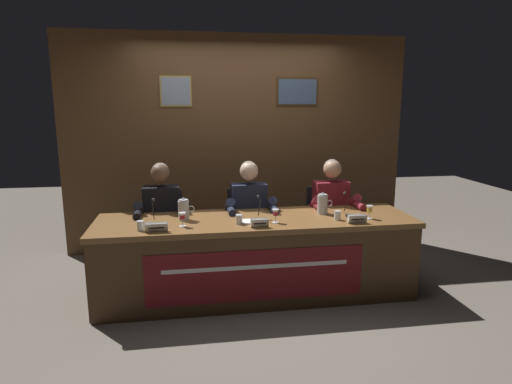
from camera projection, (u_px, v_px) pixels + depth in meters
The scene contains 24 objects.
ground_plane at pixel (256, 293), 4.20m from camera, with size 12.00×12.00×0.00m, color #70665B.
wall_back_panelled at pixel (238, 144), 5.33m from camera, with size 4.15×0.14×2.60m.
conference_table at pixel (258, 246), 3.99m from camera, with size 2.95×0.82×0.75m.
chair_left at pixel (164, 236), 4.55m from camera, with size 0.44×0.45×0.89m.
panelist_left at pixel (162, 215), 4.30m from camera, with size 0.51×0.48×1.22m.
nameplate_left at pixel (156, 227), 3.61m from camera, with size 0.19×0.06×0.08m.
juice_glass_left at pixel (182, 217), 3.76m from camera, with size 0.06×0.06×0.12m.
water_cup_left at pixel (141, 226), 3.65m from camera, with size 0.06×0.06×0.08m.
microphone_left at pixel (153, 216), 3.85m from camera, with size 0.06×0.17×0.22m.
chair_center at pixel (247, 232), 4.69m from camera, with size 0.44×0.45×0.89m.
panelist_center at pixel (250, 212), 4.44m from camera, with size 0.51×0.48×1.22m.
nameplate_center at pixel (260, 223), 3.74m from camera, with size 0.15×0.06×0.08m.
juice_glass_center at pixel (275, 213), 3.88m from camera, with size 0.06×0.06×0.12m.
water_cup_center at pixel (239, 220), 3.85m from camera, with size 0.06×0.06×0.08m.
microphone_center at pixel (260, 212), 3.98m from camera, with size 0.06×0.17×0.22m.
chair_right at pixel (326, 228), 4.82m from camera, with size 0.44×0.45×0.89m.
panelist_right at pixel (333, 209), 4.57m from camera, with size 0.51×0.48×1.22m.
nameplate_right at pixel (357, 219), 3.88m from camera, with size 0.17×0.06×0.08m.
juice_glass_right at pixel (370, 210), 4.02m from camera, with size 0.06×0.06×0.12m.
water_cup_right at pixel (337, 216), 3.99m from camera, with size 0.06×0.06×0.08m.
microphone_right at pixel (347, 208), 4.13m from camera, with size 0.06×0.17×0.22m.
water_pitcher_left_side at pixel (184, 210), 3.97m from camera, with size 0.15×0.10×0.21m.
water_pitcher_right_side at pixel (323, 204), 4.20m from camera, with size 0.15×0.10×0.21m.
document_stack_center at pixel (253, 221), 3.92m from camera, with size 0.22×0.16×0.01m.
Camera 1 is at (-0.61, -3.87, 1.80)m, focal length 30.50 mm.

